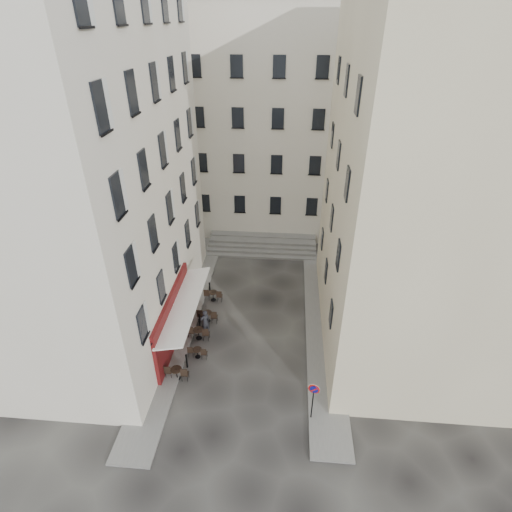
# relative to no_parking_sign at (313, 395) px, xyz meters

# --- Properties ---
(ground) EXTENTS (90.00, 90.00, 0.00)m
(ground) POSITION_rel_no_parking_sign_xyz_m (-3.61, 3.80, -1.72)
(ground) COLOR black
(ground) RESTS_ON ground
(sidewalk_left) EXTENTS (2.00, 22.00, 0.12)m
(sidewalk_left) POSITION_rel_no_parking_sign_xyz_m (-8.11, 7.80, -1.66)
(sidewalk_left) COLOR slate
(sidewalk_left) RESTS_ON ground
(sidewalk_right) EXTENTS (2.00, 18.00, 0.12)m
(sidewalk_right) POSITION_rel_no_parking_sign_xyz_m (0.89, 6.80, -1.66)
(sidewalk_right) COLOR slate
(sidewalk_right) RESTS_ON ground
(building_left) EXTENTS (12.20, 16.20, 20.60)m
(building_left) POSITION_rel_no_parking_sign_xyz_m (-14.11, 6.80, 8.59)
(building_left) COLOR beige
(building_left) RESTS_ON ground
(building_right) EXTENTS (12.20, 14.20, 18.60)m
(building_right) POSITION_rel_no_parking_sign_xyz_m (6.89, 7.30, 7.59)
(building_right) COLOR #C5B692
(building_right) RESTS_ON ground
(building_back) EXTENTS (18.20, 10.20, 18.60)m
(building_back) POSITION_rel_no_parking_sign_xyz_m (-4.61, 22.80, 7.59)
(building_back) COLOR beige
(building_back) RESTS_ON ground
(cafe_storefront) EXTENTS (1.74, 7.30, 3.50)m
(cafe_storefront) POSITION_rel_no_parking_sign_xyz_m (-7.92, 4.80, 0.16)
(cafe_storefront) COLOR #4E100B
(cafe_storefront) RESTS_ON ground
(stone_steps) EXTENTS (9.00, 3.15, 0.80)m
(stone_steps) POSITION_rel_no_parking_sign_xyz_m (-3.61, 16.37, -1.32)
(stone_steps) COLOR #64615F
(stone_steps) RESTS_ON ground
(bollard_near) EXTENTS (0.12, 0.12, 0.98)m
(bollard_near) POSITION_rel_no_parking_sign_xyz_m (-6.86, 2.80, -1.19)
(bollard_near) COLOR black
(bollard_near) RESTS_ON ground
(bollard_mid) EXTENTS (0.12, 0.12, 0.98)m
(bollard_mid) POSITION_rel_no_parking_sign_xyz_m (-6.86, 6.30, -1.19)
(bollard_mid) COLOR black
(bollard_mid) RESTS_ON ground
(bollard_far) EXTENTS (0.12, 0.12, 0.98)m
(bollard_far) POSITION_rel_no_parking_sign_xyz_m (-6.86, 9.80, -1.19)
(bollard_far) COLOR black
(bollard_far) RESTS_ON ground
(no_parking_sign) EXTENTS (0.54, 0.18, 2.42)m
(no_parking_sign) POSITION_rel_no_parking_sign_xyz_m (0.00, 0.00, 0.00)
(no_parking_sign) COLOR black
(no_parking_sign) RESTS_ON ground
(bistro_table_a) EXTENTS (1.30, 0.61, 0.92)m
(bistro_table_a) POSITION_rel_no_parking_sign_xyz_m (-7.20, 1.96, -1.25)
(bistro_table_a) COLOR black
(bistro_table_a) RESTS_ON ground
(bistro_table_b) EXTENTS (1.13, 0.53, 0.80)m
(bistro_table_b) POSITION_rel_no_parking_sign_xyz_m (-6.42, 3.62, -1.31)
(bistro_table_b) COLOR black
(bistro_table_b) RESTS_ON ground
(bistro_table_c) EXTENTS (1.35, 0.63, 0.95)m
(bistro_table_c) POSITION_rel_no_parking_sign_xyz_m (-6.67, 5.16, -1.23)
(bistro_table_c) COLOR black
(bistro_table_c) RESTS_ON ground
(bistro_table_d) EXTENTS (1.32, 0.62, 0.93)m
(bistro_table_d) POSITION_rel_no_parking_sign_xyz_m (-6.45, 6.80, -1.24)
(bistro_table_d) COLOR black
(bistro_table_d) RESTS_ON ground
(bistro_table_e) EXTENTS (1.28, 0.60, 0.90)m
(bistro_table_e) POSITION_rel_no_parking_sign_xyz_m (-6.47, 9.04, -1.26)
(bistro_table_e) COLOR black
(bistro_table_e) RESTS_ON ground
(pedestrian) EXTENTS (0.75, 0.74, 1.74)m
(pedestrian) POSITION_rel_no_parking_sign_xyz_m (-6.36, 5.74, -0.85)
(pedestrian) COLOR black
(pedestrian) RESTS_ON ground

